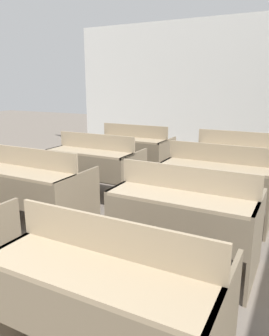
{
  "coord_description": "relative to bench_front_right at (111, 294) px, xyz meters",
  "views": [
    {
      "loc": [
        1.62,
        0.1,
        1.6
      ],
      "look_at": [
        0.14,
        2.94,
        0.78
      ],
      "focal_mm": 35.0,
      "sensor_mm": 36.0,
      "label": 1
    }
  ],
  "objects": [
    {
      "name": "wall_back",
      "position": [
        -0.79,
        5.86,
        0.99
      ],
      "size": [
        7.09,
        0.06,
        2.95
      ],
      "color": "silver",
      "rests_on": "ground_plane"
    },
    {
      "name": "bench_front_right",
      "position": [
        0.0,
        0.0,
        0.0
      ],
      "size": [
        1.23,
        0.75,
        0.93
      ],
      "color": "#796A53",
      "rests_on": "ground_plane"
    },
    {
      "name": "bench_second_left",
      "position": [
        -1.77,
        1.22,
        0.0
      ],
      "size": [
        1.23,
        0.75,
        0.93
      ],
      "color": "#7F7059",
      "rests_on": "ground_plane"
    },
    {
      "name": "bench_second_right",
      "position": [
        -0.01,
        1.24,
        0.0
      ],
      "size": [
        1.23,
        0.75,
        0.93
      ],
      "color": "#83745D",
      "rests_on": "ground_plane"
    },
    {
      "name": "bench_third_left",
      "position": [
        -1.75,
        2.42,
        0.0
      ],
      "size": [
        1.23,
        0.75,
        0.93
      ],
      "color": "#81725B",
      "rests_on": "ground_plane"
    },
    {
      "name": "bench_third_right",
      "position": [
        -0.01,
        2.41,
        0.0
      ],
      "size": [
        1.23,
        0.75,
        0.93
      ],
      "color": "#7E6F58",
      "rests_on": "ground_plane"
    },
    {
      "name": "bench_back_left",
      "position": [
        -1.76,
        3.62,
        0.0
      ],
      "size": [
        1.23,
        0.75,
        0.93
      ],
      "color": "#7D6E57",
      "rests_on": "ground_plane"
    },
    {
      "name": "bench_back_right",
      "position": [
        -0.01,
        3.62,
        0.0
      ],
      "size": [
        1.23,
        0.75,
        0.93
      ],
      "color": "gray",
      "rests_on": "ground_plane"
    }
  ]
}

